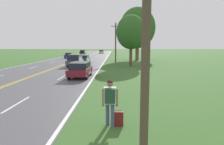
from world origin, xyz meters
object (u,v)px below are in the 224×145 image
at_px(car_maroon_hatchback_nearest, 80,69).
at_px(car_black_hatchback_receding, 83,52).
at_px(car_champagne_hatchback_distant, 102,52).
at_px(tree_left_verge, 137,28).
at_px(car_dark_grey_suv_approaching, 75,60).
at_px(hitchhiker_person, 110,98).
at_px(car_dark_blue_sedan_mid_far, 70,55).
at_px(tree_behind_sign, 131,32).
at_px(suitcase, 119,119).
at_px(car_dark_green_sedan_mid_near, 84,59).

distance_m(car_maroon_hatchback_nearest, car_black_hatchback_receding, 56.80).
bearing_deg(car_champagne_hatchback_distant, tree_left_verge, 15.30).
distance_m(car_maroon_hatchback_nearest, car_dark_grey_suv_approaching, 11.16).
xyz_separation_m(hitchhiker_person, car_dark_grey_suv_approaching, (-5.86, 22.84, -0.15)).
bearing_deg(tree_left_verge, car_black_hatchback_receding, 117.99).
bearing_deg(car_dark_blue_sedan_mid_far, tree_behind_sign, -143.48).
distance_m(tree_behind_sign, car_black_hatchback_receding, 47.38).
bearing_deg(suitcase, car_dark_blue_sedan_mid_far, 14.20).
bearing_deg(car_maroon_hatchback_nearest, car_champagne_hatchback_distant, -176.94).
distance_m(hitchhiker_person, car_dark_grey_suv_approaching, 23.58).
height_order(suitcase, car_dark_green_sedan_mid_near, car_dark_green_sedan_mid_near).
bearing_deg(car_dark_grey_suv_approaching, car_champagne_hatchback_distant, 178.72).
bearing_deg(car_black_hatchback_receding, car_champagne_hatchback_distant, -40.32).
relative_size(suitcase, tree_behind_sign, 0.08).
bearing_deg(car_dark_blue_sedan_mid_far, suitcase, -163.69).
distance_m(car_dark_green_sedan_mid_near, car_black_hatchback_receding, 38.96).
bearing_deg(car_dark_grey_suv_approaching, car_maroon_hatchback_nearest, 13.15).
height_order(tree_left_verge, car_black_hatchback_receding, tree_left_verge).
relative_size(suitcase, car_champagne_hatchback_distant, 0.16).
height_order(suitcase, tree_left_verge, tree_left_verge).
bearing_deg(suitcase, car_maroon_hatchback_nearest, 15.55).
height_order(car_dark_grey_suv_approaching, car_champagne_hatchback_distant, car_dark_grey_suv_approaching).
distance_m(car_maroon_hatchback_nearest, car_champagne_hatchback_distant, 63.42).
height_order(car_dark_grey_suv_approaching, car_dark_green_sedan_mid_near, car_dark_grey_suv_approaching).
bearing_deg(car_champagne_hatchback_distant, car_maroon_hatchback_nearest, 2.39).
bearing_deg(tree_left_verge, car_maroon_hatchback_nearest, -108.68).
relative_size(tree_left_verge, car_dark_green_sedan_mid_near, 2.62).
bearing_deg(car_maroon_hatchback_nearest, car_black_hatchback_receding, -170.06).
height_order(hitchhiker_person, car_dark_grey_suv_approaching, hitchhiker_person).
distance_m(car_dark_green_sedan_mid_near, car_dark_blue_sedan_mid_far, 14.16).
bearing_deg(hitchhiker_person, tree_left_verge, -8.75).
distance_m(tree_behind_sign, car_maroon_hatchback_nearest, 13.36).
height_order(suitcase, car_dark_blue_sedan_mid_far, car_dark_blue_sedan_mid_far).
bearing_deg(tree_behind_sign, suitcase, -95.65).
distance_m(tree_left_verge, tree_behind_sign, 13.44).
bearing_deg(hitchhiker_person, car_champagne_hatchback_distant, 3.15).
distance_m(tree_behind_sign, car_dark_green_sedan_mid_near, 11.34).
bearing_deg(car_dark_green_sedan_mid_near, tree_behind_sign, 54.26).
xyz_separation_m(suitcase, car_champagne_hatchback_distant, (-5.62, 75.34, 0.51)).
relative_size(hitchhiker_person, suitcase, 2.93).
xyz_separation_m(tree_left_verge, tree_behind_sign, (-2.41, -13.10, -1.81)).
xyz_separation_m(tree_behind_sign, car_dark_grey_suv_approaching, (-8.48, -0.39, -4.16)).
distance_m(car_dark_grey_suv_approaching, car_champagne_hatchback_distant, 52.55).
relative_size(car_dark_blue_sedan_mid_far, car_black_hatchback_receding, 1.26).
bearing_deg(car_dark_grey_suv_approaching, tree_left_verge, 140.42).
xyz_separation_m(tree_left_verge, car_dark_grey_suv_approaching, (-10.89, -13.49, -5.97)).
bearing_deg(car_black_hatchback_receding, car_maroon_hatchback_nearest, -169.36).
bearing_deg(car_dark_grey_suv_approaching, car_dark_blue_sedan_mid_far, -165.74).
relative_size(tree_left_verge, car_maroon_hatchback_nearest, 2.72).
relative_size(hitchhiker_person, tree_behind_sign, 0.23).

